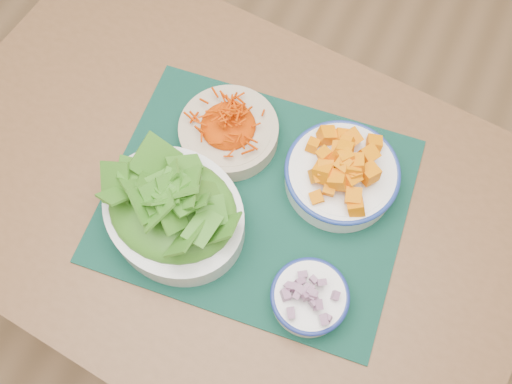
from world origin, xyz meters
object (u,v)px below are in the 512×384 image
Objects in this scene: onion_bowl at (310,297)px; lettuce_bowl at (173,209)px; carrot_bowl at (229,129)px; placemat at (256,199)px; squash_bowl at (342,172)px; table at (225,213)px.

lettuce_bowl is at bearing 172.85° from onion_bowl.
carrot_bowl is 0.19m from lettuce_bowl.
onion_bowl is at bearing 11.98° from lettuce_bowl.
placemat is at bearing 60.91° from lettuce_bowl.
squash_bowl is at bearing 0.86° from carrot_bowl.
lettuce_bowl reaches higher than onion_bowl.
squash_bowl is 1.85× the size of onion_bowl.
placemat is 1.66× the size of lettuce_bowl.
onion_bowl reaches higher than placemat.
table is 2.26× the size of placemat.
onion_bowl is at bearing -45.69° from placemat.
lettuce_bowl reaches higher than carrot_bowl.
lettuce_bowl is (-0.01, -0.18, 0.02)m from carrot_bowl.
squash_bowl reaches higher than onion_bowl.
carrot_bowl is 0.75× the size of lettuce_bowl.
placemat is at bearing -142.41° from squash_bowl.
carrot_bowl is (-0.03, 0.10, 0.15)m from table.
placemat is (0.06, 0.01, 0.11)m from table.
onion_bowl is (0.03, -0.22, -0.01)m from squash_bowl.
carrot_bowl is at bearing 139.02° from onion_bowl.
onion_bowl is (0.22, -0.12, 0.14)m from table.
squash_bowl is at bearing 98.68° from onion_bowl.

